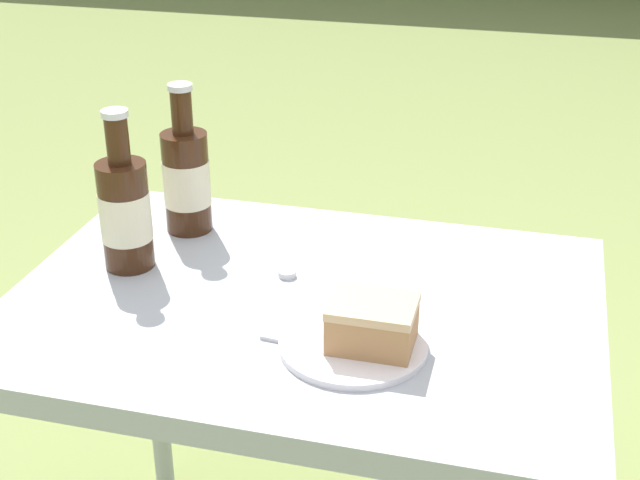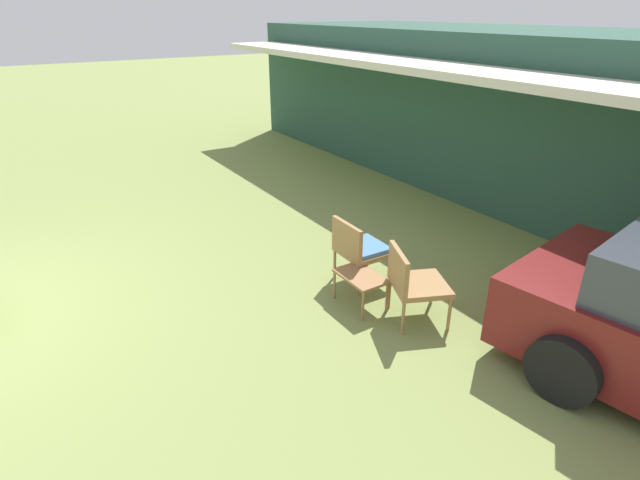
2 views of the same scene
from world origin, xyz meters
TOP-DOWN VIEW (x-y plane):
  - cabin_building at (-0.71, 9.40)m, footprint 11.91×5.31m
  - wicker_chair_cushioned at (1.51, 4.30)m, footprint 0.59×0.57m
  - wicker_chair_plain at (2.47, 4.28)m, footprint 0.75×0.74m
  - garden_side_table at (1.94, 4.00)m, footprint 0.59×0.38m

SIDE VIEW (x-z plane):
  - garden_side_table at x=1.94m, z-range 0.15..0.53m
  - wicker_chair_cushioned at x=1.51m, z-range 0.06..0.89m
  - wicker_chair_plain at x=2.47m, z-range 0.06..0.89m
  - cabin_building at x=-0.71m, z-range 0.01..2.76m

